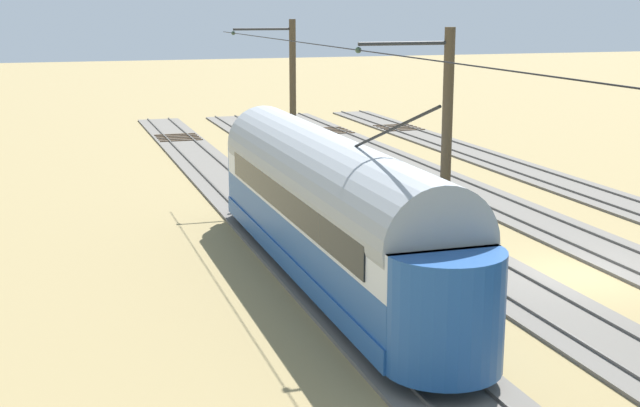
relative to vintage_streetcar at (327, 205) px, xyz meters
name	(u,v)px	position (x,y,z in m)	size (l,w,h in m)	color
ground_plane	(576,276)	(-7.17, 1.89, -2.26)	(220.00, 220.00, 0.00)	#937F51
track_adjacent_siding	(637,264)	(-9.57, 1.58, -2.21)	(2.80, 80.00, 0.18)	#666059
track_third_siding	(500,279)	(-4.78, 1.58, -2.21)	(2.80, 80.00, 0.18)	#666059
track_outer_siding	(345,295)	(0.00, 1.58, -2.21)	(2.80, 80.00, 0.18)	#666059
vintage_streetcar	(327,205)	(0.00, 0.00, 0.00)	(2.65, 17.85, 5.71)	#1E4C93
catenary_pole_foreground	(291,103)	(-2.44, -12.36, 1.54)	(2.73, 0.28, 7.30)	#4C3D28
catenary_pole_mid_near	(444,161)	(-2.44, 2.44, 1.54)	(2.73, 0.28, 7.30)	#4C3D28
overhead_wire_run	(490,68)	(-0.04, 9.12, 4.49)	(2.53, 48.38, 0.18)	black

